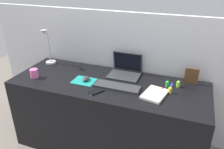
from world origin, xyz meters
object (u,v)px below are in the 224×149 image
(notebook_pad, at_px, (155,94))
(cell_phone, at_px, (96,91))
(toy_figurine_yellow, at_px, (170,90))
(picture_frame, at_px, (191,76))
(coffee_mug, at_px, (34,73))
(mouse, at_px, (86,79))
(toy_figurine_lime, at_px, (178,84))
(keyboard, at_px, (117,87))
(toy_figurine_green, at_px, (167,84))
(laptop, at_px, (125,69))
(toy_figurine_red, at_px, (162,89))
(desk_lamp, at_px, (48,48))
(toy_figurine_blue, at_px, (172,84))

(notebook_pad, bearing_deg, cell_phone, -153.56)
(toy_figurine_yellow, bearing_deg, picture_frame, 58.29)
(toy_figurine_yellow, bearing_deg, coffee_mug, -173.19)
(mouse, bearing_deg, toy_figurine_yellow, 3.22)
(toy_figurine_lime, bearing_deg, keyboard, -157.91)
(notebook_pad, height_order, coffee_mug, coffee_mug)
(keyboard, xyz_separation_m, toy_figurine_green, (0.42, 0.16, 0.02))
(toy_figurine_green, bearing_deg, toy_figurine_lime, 24.53)
(laptop, xyz_separation_m, toy_figurine_green, (0.43, -0.12, -0.02))
(mouse, relative_size, toy_figurine_yellow, 1.60)
(toy_figurine_red, bearing_deg, toy_figurine_lime, 44.25)
(laptop, height_order, keyboard, laptop)
(keyboard, xyz_separation_m, toy_figurine_red, (0.39, 0.09, 0.01))
(notebook_pad, bearing_deg, coffee_mug, -164.39)
(desk_lamp, height_order, toy_figurine_yellow, desk_lamp)
(desk_lamp, height_order, toy_figurine_red, desk_lamp)
(laptop, distance_m, mouse, 0.40)
(coffee_mug, bearing_deg, toy_figurine_green, 11.50)
(toy_figurine_red, distance_m, toy_figurine_green, 0.08)
(mouse, height_order, toy_figurine_red, same)
(cell_phone, height_order, toy_figurine_yellow, toy_figurine_yellow)
(laptop, xyz_separation_m, toy_figurine_red, (0.40, -0.20, -0.04))
(mouse, bearing_deg, laptop, 40.64)
(keyboard, distance_m, picture_frame, 0.68)
(toy_figurine_lime, distance_m, toy_figurine_green, 0.10)
(toy_figurine_blue, bearing_deg, toy_figurine_lime, 1.01)
(laptop, relative_size, notebook_pad, 1.25)
(keyboard, bearing_deg, laptop, 92.08)
(picture_frame, height_order, toy_figurine_blue, picture_frame)
(picture_frame, bearing_deg, desk_lamp, -177.81)
(laptop, bearing_deg, toy_figurine_red, -26.52)
(laptop, distance_m, cell_phone, 0.44)
(cell_phone, xyz_separation_m, toy_figurine_green, (0.56, 0.30, 0.03))
(notebook_pad, height_order, toy_figurine_blue, toy_figurine_blue)
(mouse, distance_m, toy_figurine_lime, 0.84)
(notebook_pad, bearing_deg, toy_figurine_green, 78.49)
(picture_frame, distance_m, coffee_mug, 1.48)
(mouse, relative_size, coffee_mug, 1.12)
(cell_phone, distance_m, toy_figurine_lime, 0.73)
(mouse, bearing_deg, coffee_mug, -167.74)
(picture_frame, bearing_deg, notebook_pad, -129.57)
(keyboard, height_order, coffee_mug, coffee_mug)
(picture_frame, distance_m, toy_figurine_lime, 0.15)
(coffee_mug, bearing_deg, keyboard, 6.03)
(mouse, height_order, toy_figurine_green, toy_figurine_green)
(toy_figurine_lime, bearing_deg, toy_figurine_yellow, -110.43)
(cell_phone, height_order, toy_figurine_lime, toy_figurine_lime)
(notebook_pad, distance_m, toy_figurine_yellow, 0.14)
(mouse, distance_m, coffee_mug, 0.51)
(coffee_mug, xyz_separation_m, toy_figurine_blue, (1.27, 0.29, -0.02))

